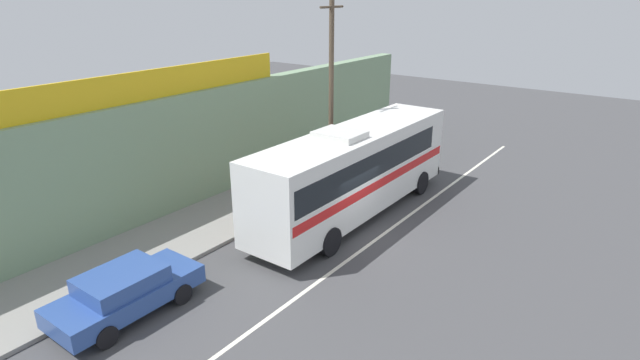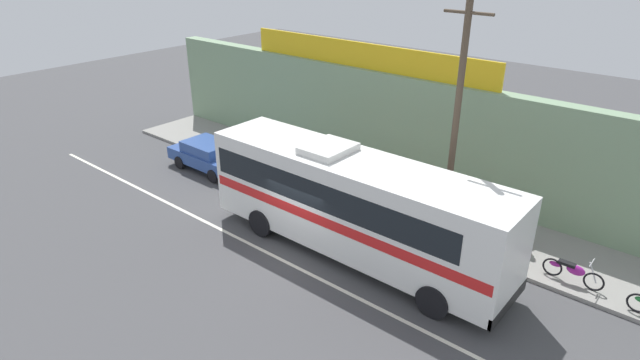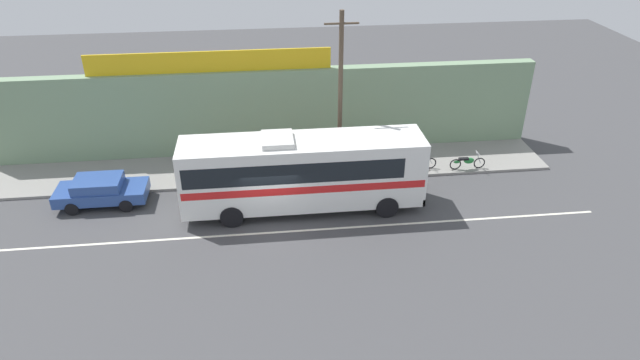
# 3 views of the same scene
# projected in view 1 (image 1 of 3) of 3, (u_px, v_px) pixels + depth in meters

# --- Properties ---
(ground_plane) EXTENTS (70.00, 70.00, 0.00)m
(ground_plane) POSITION_uv_depth(u_px,v_px,m) (355.00, 236.00, 19.15)
(ground_plane) COLOR #444447
(sidewalk_slab) EXTENTS (30.00, 3.60, 0.14)m
(sidewalk_slab) POSITION_uv_depth(u_px,v_px,m) (254.00, 202.00, 22.02)
(sidewalk_slab) COLOR gray
(sidewalk_slab) RESTS_ON ground_plane
(storefront_facade) EXTENTS (30.00, 0.70, 4.80)m
(storefront_facade) POSITION_uv_depth(u_px,v_px,m) (216.00, 142.00, 22.39)
(storefront_facade) COLOR gray
(storefront_facade) RESTS_ON ground_plane
(storefront_billboard) EXTENTS (12.67, 0.12, 1.10)m
(storefront_billboard) POSITION_uv_depth(u_px,v_px,m) (158.00, 83.00, 19.32)
(storefront_billboard) COLOR gold
(storefront_billboard) RESTS_ON storefront_facade
(road_center_stripe) EXTENTS (30.00, 0.14, 0.01)m
(road_center_stripe) POSITION_uv_depth(u_px,v_px,m) (374.00, 241.00, 18.71)
(road_center_stripe) COLOR silver
(road_center_stripe) RESTS_ON ground_plane
(intercity_bus) EXTENTS (11.10, 2.60, 3.78)m
(intercity_bus) POSITION_uv_depth(u_px,v_px,m) (354.00, 168.00, 20.14)
(intercity_bus) COLOR white
(intercity_bus) RESTS_ON ground_plane
(parked_car) EXTENTS (4.22, 1.89, 1.37)m
(parked_car) POSITION_uv_depth(u_px,v_px,m) (126.00, 291.00, 14.32)
(parked_car) COLOR #2D4C93
(parked_car) RESTS_ON ground_plane
(utility_pole) EXTENTS (1.60, 0.22, 8.47)m
(utility_pole) POSITION_uv_depth(u_px,v_px,m) (331.00, 91.00, 22.37)
(utility_pole) COLOR brown
(utility_pole) RESTS_ON sidewalk_slab
(motorcycle_red) EXTENTS (1.93, 0.56, 0.94)m
(motorcycle_red) POSITION_uv_depth(u_px,v_px,m) (400.00, 142.00, 28.94)
(motorcycle_red) COLOR black
(motorcycle_red) RESTS_ON sidewalk_slab
(motorcycle_green) EXTENTS (1.86, 0.56, 0.94)m
(motorcycle_green) POSITION_uv_depth(u_px,v_px,m) (373.00, 151.00, 27.17)
(motorcycle_green) COLOR black
(motorcycle_green) RESTS_ON sidewalk_slab
(pedestrian_by_curb) EXTENTS (0.30, 0.48, 1.72)m
(pedestrian_by_curb) POSITION_uv_depth(u_px,v_px,m) (333.00, 147.00, 25.98)
(pedestrian_by_curb) COLOR navy
(pedestrian_by_curb) RESTS_ON sidewalk_slab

